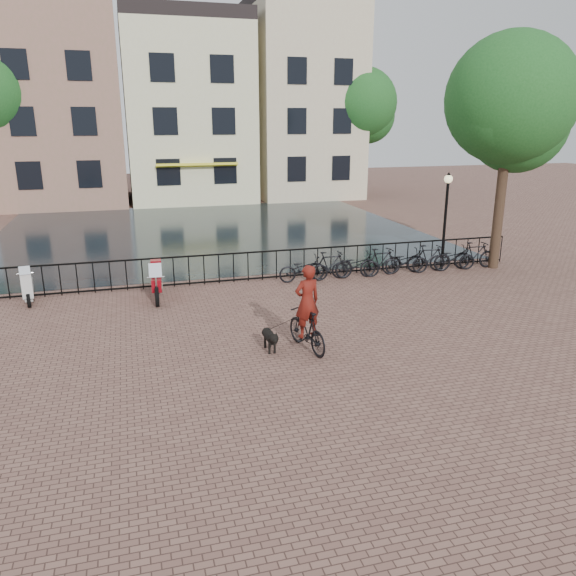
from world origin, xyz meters
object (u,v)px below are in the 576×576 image
object	(u,v)px
cyclist	(307,313)
scooter	(27,281)
lamp_post	(446,205)
dog	(270,339)
motorcycle	(156,278)

from	to	relation	value
cyclist	scooter	size ratio (longest dim) A/B	1.72
lamp_post	dog	bearing A→B (deg)	-144.57
dog	scooter	world-z (taller)	scooter
dog	scooter	xyz separation A→B (m)	(-6.12, 5.61, 0.36)
cyclist	motorcycle	world-z (taller)	cyclist
motorcycle	scooter	bearing A→B (deg)	172.04
dog	motorcycle	distance (m)	5.41
scooter	lamp_post	bearing A→B (deg)	-7.43
motorcycle	scooter	world-z (taller)	motorcycle
cyclist	dog	distance (m)	1.10
lamp_post	dog	size ratio (longest dim) A/B	3.96
dog	motorcycle	size ratio (longest dim) A/B	0.45
motorcycle	scooter	distance (m)	3.84
scooter	dog	bearing A→B (deg)	-50.13
scooter	motorcycle	bearing A→B (deg)	-18.96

